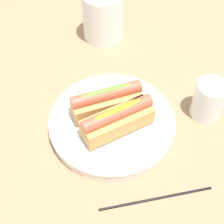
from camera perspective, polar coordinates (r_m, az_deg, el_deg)
The scene contains 7 objects.
ground_plane at distance 0.67m, azimuth -1.69°, elevation -4.37°, with size 2.40×2.40×0.00m, color #9E7A56.
serving_bowl at distance 0.67m, azimuth 0.00°, elevation -1.85°, with size 0.27×0.27×0.03m.
hotdog_front at distance 0.63m, azimuth 1.01°, elevation -1.36°, with size 0.16×0.07×0.06m.
hotdog_back at distance 0.66m, azimuth -0.96°, elevation 2.15°, with size 0.15×0.05×0.06m.
water_glass at distance 0.71m, azimuth 17.21°, elevation 1.86°, with size 0.07×0.07×0.09m.
paper_towel_roll at distance 0.88m, azimuth -1.65°, elevation 17.21°, with size 0.11×0.11×0.13m.
chopstick_near at distance 0.61m, azimuth 8.16°, elevation -15.41°, with size 0.01×0.01×0.22m, color black.
Camera 1 is at (-0.11, -0.36, 0.56)m, focal length 49.75 mm.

